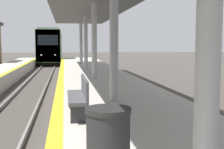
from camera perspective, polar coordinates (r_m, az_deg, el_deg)
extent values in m
cube|color=black|center=(45.29, -11.00, 2.47)|extent=(2.40, 16.27, 0.55)
cube|color=#477247|center=(45.23, -11.05, 5.22)|extent=(2.82, 18.07, 3.79)
cube|color=yellow|center=(36.28, -11.63, 5.15)|extent=(2.76, 0.16, 3.72)
cube|color=black|center=(36.22, -11.66, 6.20)|extent=(2.25, 0.06, 1.14)
cube|color=gray|center=(45.27, -11.10, 7.77)|extent=(2.40, 17.17, 0.24)
sphere|color=white|center=(36.29, -12.83, 3.48)|extent=(0.18, 0.18, 0.18)
sphere|color=white|center=(36.21, -10.38, 3.53)|extent=(0.18, 0.18, 0.18)
cylinder|color=#99999E|center=(3.39, 17.30, 7.87)|extent=(0.26, 0.26, 3.75)
cylinder|color=#99999E|center=(9.39, 0.36, 6.47)|extent=(0.26, 0.26, 3.75)
cylinder|color=#99999E|center=(15.58, -3.26, 6.09)|extent=(0.26, 0.26, 3.75)
cylinder|color=#99999E|center=(21.79, -4.81, 5.93)|extent=(0.26, 0.26, 3.75)
cylinder|color=#99999E|center=(28.00, -5.68, 5.83)|extent=(0.26, 0.26, 3.75)
cube|color=#515156|center=(15.72, -3.30, 13.32)|extent=(4.48, 31.15, 0.20)
cylinder|color=#262626|center=(3.62, -0.70, -6.59)|extent=(0.54, 0.54, 0.06)
cube|color=#4C4C51|center=(7.66, -6.43, -4.14)|extent=(0.44, 1.99, 0.08)
cube|color=#4C4C51|center=(7.63, -5.03, -2.19)|extent=(0.06, 1.99, 0.44)
cube|color=#262628|center=(6.92, -6.15, -7.20)|extent=(0.35, 0.08, 0.40)
cube|color=#262628|center=(8.49, -6.63, -4.84)|extent=(0.35, 0.08, 0.40)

